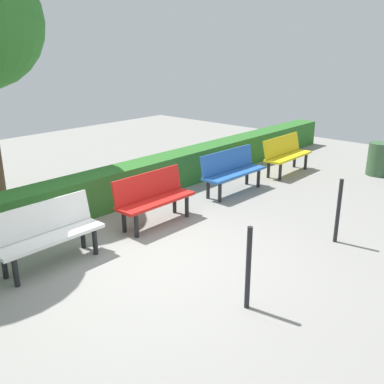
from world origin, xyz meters
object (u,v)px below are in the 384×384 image
at_px(bench_red, 153,196).
at_px(bench_white, 47,232).
at_px(trash_bin, 379,159).
at_px(bench_blue, 232,169).
at_px(bench_yellow, 286,153).

xyz_separation_m(bench_red, bench_white, (1.95, -0.01, 0.00)).
bearing_deg(bench_red, trash_bin, 162.56).
bearing_deg(bench_blue, bench_white, 1.93).
height_order(bench_blue, bench_red, same).
relative_size(bench_red, trash_bin, 1.92).
height_order(bench_red, bench_white, same).
height_order(bench_blue, bench_white, same).
height_order(bench_yellow, bench_blue, bench_blue).
height_order(bench_yellow, bench_red, bench_red).
distance_m(bench_white, trash_bin, 7.64).
bearing_deg(bench_yellow, trash_bin, 126.66).
distance_m(bench_blue, trash_bin, 3.73).
xyz_separation_m(bench_yellow, trash_bin, (-1.29, 1.70, -0.10)).
bearing_deg(bench_yellow, bench_red, -1.53).
bearing_deg(bench_white, bench_red, 179.93).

